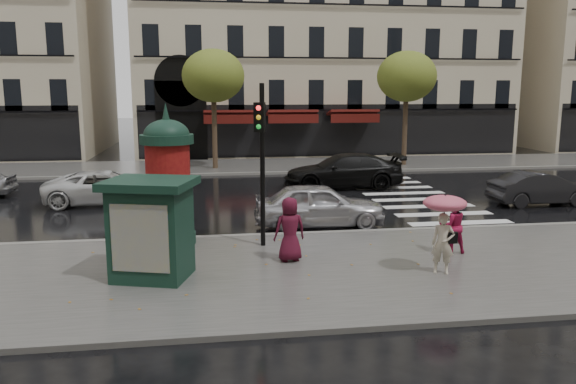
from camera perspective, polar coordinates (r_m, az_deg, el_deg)
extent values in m
plane|color=black|center=(14.37, 1.98, -7.65)|extent=(160.00, 160.00, 0.00)
cube|color=#474744|center=(13.88, 2.35, -8.04)|extent=(90.00, 7.00, 0.12)
cube|color=#474744|center=(32.83, -3.92, 2.65)|extent=(90.00, 6.00, 0.12)
cube|color=slate|center=(17.19, 0.20, -4.38)|extent=(90.00, 0.25, 0.14)
cube|color=slate|center=(29.87, -3.48, 1.91)|extent=(90.00, 0.25, 0.14)
cube|color=silver|center=(24.94, 11.68, -0.12)|extent=(3.60, 11.75, 0.01)
cube|color=#B7A88C|center=(44.61, 2.85, 17.48)|extent=(26.00, 14.00, 20.00)
cylinder|color=#38281C|center=(31.50, -7.49, 6.90)|extent=(0.28, 0.28, 5.20)
ellipsoid|color=#48611E|center=(31.46, -7.60, 11.63)|extent=(3.40, 3.40, 2.89)
cylinder|color=#38281C|center=(33.52, 11.81, 6.97)|extent=(0.28, 0.28, 5.20)
ellipsoid|color=#48611E|center=(33.47, 11.98, 11.42)|extent=(3.40, 3.40, 2.89)
imported|color=beige|center=(13.85, 15.46, -5.05)|extent=(0.63, 0.53, 1.46)
cylinder|color=black|center=(13.73, 15.55, -3.09)|extent=(0.02, 0.02, 0.93)
ellipsoid|color=#C2246D|center=(13.63, 15.65, -1.10)|extent=(1.01, 1.01, 0.35)
cone|color=black|center=(13.59, 15.69, -0.25)|extent=(0.04, 0.04, 0.08)
cube|color=black|center=(13.84, 16.40, -4.48)|extent=(0.21, 0.10, 0.27)
imported|color=#9C133B|center=(15.63, 16.37, -3.29)|extent=(0.74, 0.59, 1.49)
imported|color=#4C0F21|center=(14.28, 0.18, -3.81)|extent=(0.87, 0.64, 1.65)
cylinder|color=#112E22|center=(16.42, -11.84, -4.57)|extent=(1.44, 1.44, 0.31)
cylinder|color=maroon|center=(16.12, -12.03, 0.37)|extent=(1.23, 1.23, 2.56)
cylinder|color=#112E22|center=(15.94, -12.22, 5.28)|extent=(1.48, 1.48, 0.26)
ellipsoid|color=#112E22|center=(15.93, -12.23, 5.64)|extent=(1.27, 1.27, 0.89)
cone|color=#112E22|center=(15.89, -12.33, 8.04)|extent=(0.21, 0.21, 0.46)
cylinder|color=black|center=(15.46, -2.61, 2.64)|extent=(0.13, 0.13, 4.50)
cube|color=black|center=(15.10, -2.91, 7.59)|extent=(0.33, 0.29, 0.79)
cube|color=#112E22|center=(13.32, -13.69, -4.09)|extent=(1.93, 1.73, 2.13)
cube|color=#112E22|center=(13.09, -13.91, 0.85)|extent=(2.31, 2.11, 0.18)
imported|color=#BBBABF|center=(18.39, 3.21, -1.32)|extent=(4.33, 1.88, 1.45)
imported|color=black|center=(24.01, 24.30, 0.34)|extent=(3.97, 1.43, 1.30)
imported|color=silver|center=(23.23, -17.93, 0.47)|extent=(4.92, 2.60, 1.32)
imported|color=black|center=(25.82, 5.62, 2.15)|extent=(5.44, 2.27, 1.57)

